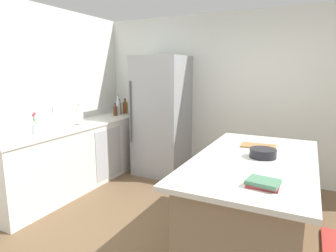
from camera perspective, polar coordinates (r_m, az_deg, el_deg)
The scene contains 16 objects.
ground_plane at distance 3.06m, azimuth 3.67°, elevation -23.10°, with size 7.20×7.20×0.00m, color brown.
wall_rear at distance 4.71m, azimuth 14.49°, elevation 5.61°, with size 6.00×0.10×2.60m, color silver.
wall_left at distance 4.15m, azimuth -29.14°, elevation 3.90°, with size 0.10×6.00×2.60m, color silver.
counter_run_left at distance 4.51m, azimuth -17.56°, elevation -5.56°, with size 0.67×2.73×0.93m.
kitchen_island at distance 2.95m, azimuth 16.31°, elevation -14.56°, with size 1.05×1.96×0.91m.
refrigerator at distance 4.76m, azimuth -1.26°, elevation 2.00°, with size 0.79×0.77×1.94m.
sink_faucet at distance 4.18m, azimuth -21.69°, elevation 1.66°, with size 0.15×0.05×0.30m.
flower_vase at distance 3.86m, azimuth -24.90°, elevation -0.28°, with size 0.08×0.08×0.28m.
paper_towel_roll at distance 4.38m, azimuth -17.22°, elevation 2.01°, with size 0.14×0.14×0.31m.
whiskey_bottle at distance 5.34m, azimuth -8.49°, elevation 3.65°, with size 0.09×0.09×0.27m.
vinegar_bottle at distance 5.28m, azimuth -9.53°, elevation 3.51°, with size 0.06×0.06×0.27m.
soda_bottle at distance 5.18m, azimuth -9.85°, elevation 3.74°, with size 0.07×0.07×0.36m.
syrup_bottle at distance 5.10m, azimuth -10.41°, elevation 3.01°, with size 0.07×0.07×0.22m.
cookbook_stack at distance 2.15m, azimuth 18.35°, elevation -10.73°, with size 0.24×0.20×0.05m.
mixing_bowl at distance 2.83m, azimuth 18.31°, elevation -5.13°, with size 0.24×0.24×0.08m.
cutting_board at distance 3.21m, azimuth 17.49°, elevation -3.80°, with size 0.37×0.23×0.02m.
Camera 1 is at (0.95, -2.35, 1.71)m, focal length 30.73 mm.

